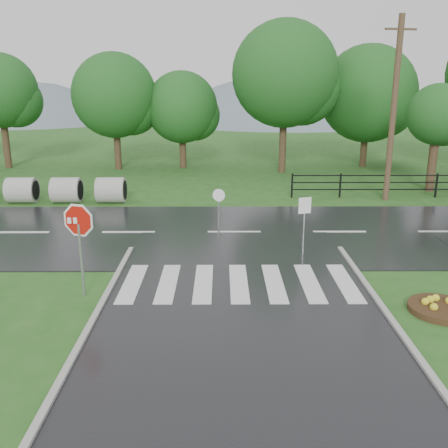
{
  "coord_description": "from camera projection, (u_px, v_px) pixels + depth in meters",
  "views": [
    {
      "loc": [
        -0.5,
        -8.06,
        5.53
      ],
      "look_at": [
        -0.41,
        6.0,
        1.5
      ],
      "focal_mm": 40.0,
      "sensor_mm": 36.0,
      "label": 1
    }
  ],
  "objects": [
    {
      "name": "reg_sign_round",
      "position": [
        219.0,
        208.0,
        17.58
      ],
      "size": [
        0.44,
        0.13,
        1.92
      ],
      "color": "#939399",
      "rests_on": "ground"
    },
    {
      "name": "main_road",
      "position": [
        234.0,
        233.0,
        18.89
      ],
      "size": [
        90.0,
        8.0,
        0.04
      ],
      "primitive_type": "cube",
      "color": "black",
      "rests_on": "ground"
    },
    {
      "name": "crosswalk",
      "position": [
        239.0,
        283.0,
        14.07
      ],
      "size": [
        6.5,
        2.8,
        0.02
      ],
      "color": "silver",
      "rests_on": "ground"
    },
    {
      "name": "stop_sign",
      "position": [
        79.0,
        228.0,
        12.86
      ],
      "size": [
        1.14,
        0.41,
        2.69
      ],
      "color": "#939399",
      "rests_on": "ground"
    },
    {
      "name": "reg_sign_small",
      "position": [
        304.0,
        214.0,
        16.11
      ],
      "size": [
        0.42,
        0.14,
        1.96
      ],
      "color": "#939399",
      "rests_on": "ground"
    },
    {
      "name": "treeline",
      "position": [
        244.0,
        170.0,
        32.35
      ],
      "size": [
        83.2,
        5.2,
        10.0
      ],
      "color": "#18501B",
      "rests_on": "ground"
    },
    {
      "name": "utility_pole_east",
      "position": [
        394.0,
        110.0,
        23.04
      ],
      "size": [
        1.49,
        0.33,
        8.42
      ],
      "color": "#473523",
      "rests_on": "ground"
    },
    {
      "name": "hills",
      "position": [
        247.0,
        225.0,
        76.06
      ],
      "size": [
        102.0,
        48.0,
        48.0
      ],
      "color": "slate",
      "rests_on": "ground"
    },
    {
      "name": "flower_bed",
      "position": [
        441.0,
        307.0,
        12.39
      ],
      "size": [
        1.6,
        1.6,
        0.32
      ],
      "color": "#332111",
      "rests_on": "ground"
    },
    {
      "name": "entrance_tree_left",
      "position": [
        438.0,
        115.0,
        25.09
      ],
      "size": [
        3.07,
        3.07,
        5.47
      ],
      "color": "#3D2B1C",
      "rests_on": "ground"
    },
    {
      "name": "fence_west",
      "position": [
        389.0,
        183.0,
        24.51
      ],
      "size": [
        9.58,
        0.08,
        1.2
      ],
      "color": "black",
      "rests_on": "ground"
    },
    {
      "name": "ground",
      "position": [
        248.0,
        390.0,
        9.28
      ],
      "size": [
        120.0,
        120.0,
        0.0
      ],
      "primitive_type": "plane",
      "color": "#25571D",
      "rests_on": "ground"
    }
  ]
}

